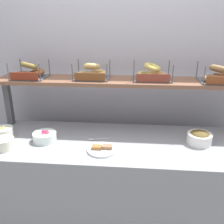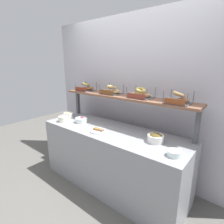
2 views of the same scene
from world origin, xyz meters
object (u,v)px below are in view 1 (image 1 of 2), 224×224
Objects in this scene: bowl_potato_salad at (4,142)px; bowl_fruit_salad at (3,132)px; bagel_basket_plain at (92,73)px; serving_spoon_near_plate at (96,139)px; bowl_beet_salad at (45,136)px; bagel_basket_everything at (217,76)px; bowl_chocolate_spread at (199,137)px; bagel_basket_sesame at (152,74)px; bagel_basket_cinnamon_raisin at (30,72)px; serving_plate_white at (102,149)px.

bowl_fruit_salad is (-0.10, 0.18, -0.01)m from bowl_potato_salad.
bowl_fruit_salad is 0.86m from bagel_basket_plain.
serving_spoon_near_plate is at bearing -76.68° from bagel_basket_plain.
bagel_basket_everything reaches higher than bowl_beet_salad.
bowl_chocolate_spread is at bearing -121.03° from bagel_basket_everything.
bowl_chocolate_spread is (1.44, 0.21, 0.00)m from bowl_potato_salad.
bagel_basket_sesame is at bearing 0.31° from bagel_basket_plain.
bagel_basket_cinnamon_raisin is at bearing -177.08° from bagel_basket_plain.
bagel_basket_plain is 0.99m from bagel_basket_everything.
bowl_potato_salad reaches higher than bowl_fruit_salad.
bowl_fruit_salad is at bearing 119.65° from bowl_potato_salad.
bagel_basket_plain is at bearing 107.14° from serving_plate_white.
bagel_basket_plain is at bearing -179.69° from bagel_basket_sesame.
bowl_beet_salad is 0.63× the size of bagel_basket_plain.
bagel_basket_sesame is 1.10× the size of bagel_basket_everything.
bowl_chocolate_spread is 0.99m from bagel_basket_plain.
bowl_fruit_salad reaches higher than bowl_beet_salad.
bagel_basket_plain is (0.52, 0.03, -0.00)m from bagel_basket_cinnamon_raisin.
bowl_fruit_salad is at bearing -178.96° from bowl_chocolate_spread.
bowl_chocolate_spread is at bearing -9.51° from bagel_basket_cinnamon_raisin.
bowl_fruit_salad is 0.59× the size of bagel_basket_cinnamon_raisin.
bowl_fruit_salad is 1.29m from bagel_basket_sesame.
serving_spoon_near_plate is 0.67× the size of bagel_basket_cinnamon_raisin.
serving_plate_white is at bearing -166.28° from bowl_chocolate_spread.
bowl_potato_salad is at bearing -149.53° from bowl_beet_salad.
bowl_fruit_salad is at bearing -166.26° from bagel_basket_sesame.
bagel_basket_sesame is at bearing 21.19° from bowl_beet_salad.
bagel_basket_cinnamon_raisin reaches higher than bowl_beet_salad.
serving_spoon_near_plate is at bearing -147.56° from bagel_basket_sesame.
bowl_beet_salad is 0.98m from bagel_basket_sesame.
bagel_basket_everything is (0.86, 0.40, 0.47)m from serving_plate_white.
serving_plate_white is (0.72, 0.03, -0.04)m from bowl_potato_salad.
bagel_basket_plain is at bearing 43.70° from bowl_beet_salad.
bowl_chocolate_spread is 0.86× the size of serving_plate_white.
bagel_basket_cinnamon_raisin is at bearing 179.78° from bagel_basket_everything.
bagel_basket_sesame reaches higher than bowl_chocolate_spread.
bowl_potato_salad is 0.52× the size of bagel_basket_everything.
bagel_basket_cinnamon_raisin is 0.96× the size of bagel_basket_everything.
serving_plate_white is 1.06m from bagel_basket_everything.
serving_spoon_near_plate is at bearing 6.78° from bowl_beet_salad.
bagel_basket_everything is (0.93, 0.24, 0.47)m from serving_spoon_near_plate.
bowl_potato_salad is at bearing -98.42° from bagel_basket_cinnamon_raisin.
bowl_chocolate_spread is 0.62m from bagel_basket_sesame.
bowl_beet_salad is 1.00× the size of serving_spoon_near_plate.
bowl_fruit_salad reaches higher than serving_plate_white.
bowl_beet_salad is at bearing -56.95° from bagel_basket_cinnamon_raisin.
bagel_basket_everything is at bearing 14.30° from serving_spoon_near_plate.
bagel_basket_plain is (0.58, 0.46, 0.43)m from bowl_potato_salad.
bowl_beet_salad is at bearing -4.94° from bowl_fruit_salad.
bagel_basket_plain is (-0.13, 0.43, 0.47)m from serving_plate_white.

